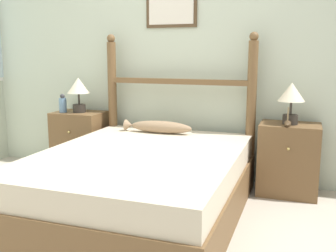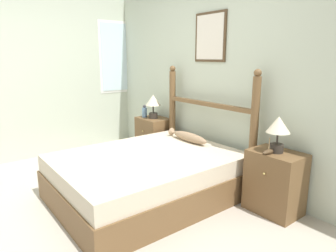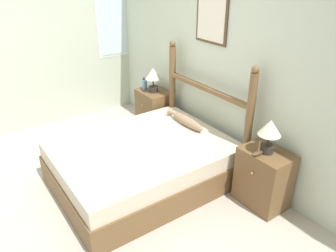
# 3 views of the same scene
# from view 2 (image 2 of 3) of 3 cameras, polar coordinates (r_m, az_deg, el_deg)

# --- Properties ---
(ground_plane) EXTENTS (16.00, 16.00, 0.00)m
(ground_plane) POSITION_cam_2_polar(r_m,az_deg,el_deg) (3.23, -14.92, -15.58)
(ground_plane) COLOR #B7AD9E
(wall_back) EXTENTS (6.40, 0.08, 2.55)m
(wall_back) POSITION_cam_2_polar(r_m,az_deg,el_deg) (3.85, 8.56, 9.22)
(wall_back) COLOR beige
(wall_back) RESTS_ON ground_plane
(wall_left) EXTENTS (0.08, 6.40, 2.55)m
(wall_left) POSITION_cam_2_polar(r_m,az_deg,el_deg) (4.91, -25.39, 8.95)
(wall_left) COLOR beige
(wall_left) RESTS_ON ground_plane
(bed) EXTENTS (1.48, 1.91, 0.49)m
(bed) POSITION_cam_2_polar(r_m,az_deg,el_deg) (3.35, -4.02, -9.53)
(bed) COLOR brown
(bed) RESTS_ON ground_plane
(headboard) EXTENTS (1.48, 0.09, 1.41)m
(headboard) POSITION_cam_2_polar(r_m,az_deg,el_deg) (3.76, 7.49, 0.92)
(headboard) COLOR brown
(headboard) RESTS_ON ground_plane
(nightstand_left) EXTENTS (0.50, 0.39, 0.63)m
(nightstand_left) POSITION_cam_2_polar(r_m,az_deg,el_deg) (4.58, -2.74, -2.31)
(nightstand_left) COLOR brown
(nightstand_left) RESTS_ON ground_plane
(nightstand_right) EXTENTS (0.50, 0.39, 0.63)m
(nightstand_right) POSITION_cam_2_polar(r_m,az_deg,el_deg) (3.20, 19.67, -10.05)
(nightstand_right) COLOR brown
(nightstand_right) RESTS_ON ground_plane
(table_lamp_left) EXTENTS (0.22, 0.22, 0.35)m
(table_lamp_left) POSITION_cam_2_polar(r_m,az_deg,el_deg) (4.44, -2.85, 4.51)
(table_lamp_left) COLOR #2D2823
(table_lamp_left) RESTS_ON nightstand_left
(table_lamp_right) EXTENTS (0.22, 0.22, 0.35)m
(table_lamp_right) POSITION_cam_2_polar(r_m,az_deg,el_deg) (3.02, 20.25, -0.38)
(table_lamp_right) COLOR #2D2823
(table_lamp_right) RESTS_ON nightstand_right
(bottle) EXTENTS (0.08, 0.08, 0.19)m
(bottle) POSITION_cam_2_polar(r_m,az_deg,el_deg) (4.57, -4.50, 2.74)
(bottle) COLOR #668CB2
(bottle) RESTS_ON nightstand_left
(model_boat) EXTENTS (0.06, 0.17, 0.16)m
(model_boat) POSITION_cam_2_polar(r_m,az_deg,el_deg) (3.00, 18.62, -4.61)
(model_boat) COLOR #4C3823
(model_boat) RESTS_ON nightstand_right
(fish_pillow) EXTENTS (0.66, 0.12, 0.11)m
(fish_pillow) POSITION_cam_2_polar(r_m,az_deg,el_deg) (3.75, 3.85, -2.07)
(fish_pillow) COLOR #997A5B
(fish_pillow) RESTS_ON bed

